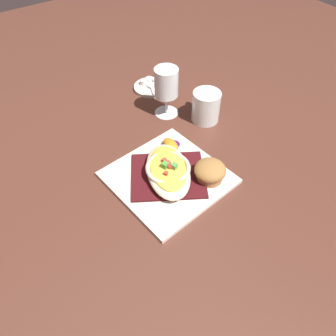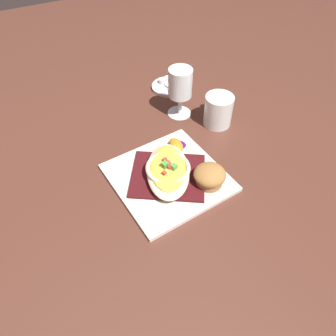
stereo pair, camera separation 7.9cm
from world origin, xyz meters
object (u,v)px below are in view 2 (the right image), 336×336
Objects in this scene: creamer_saucer at (169,87)px; spoon at (169,85)px; orange_garnish at (176,145)px; stemmed_glass at (180,86)px; creamer_cup_2 at (162,81)px; gratin_dish at (168,169)px; creamer_cup_1 at (168,79)px; creamer_cup_0 at (174,80)px; square_plate at (168,178)px; coffee_mug at (218,112)px; muffin at (210,176)px.

creamer_saucer is 0.01m from spoon.
orange_garnish is 0.18m from stemmed_glass.
stemmed_glass is 6.24× the size of creamer_cup_2.
orange_garnish is at bearing 66.61° from creamer_saucer.
orange_garnish is 0.32m from creamer_cup_2.
spoon reaches higher than creamer_saucer.
creamer_cup_1 is (-0.20, -0.38, -0.02)m from gratin_dish.
spoon is at bearing 22.95° from creamer_cup_0.
creamer_cup_0 reaches higher than square_plate.
spoon is (0.04, -0.22, -0.03)m from coffee_mug.
creamer_cup_2 is (-0.18, -0.38, -0.02)m from gratin_dish.
creamer_cup_0 is at bearing -85.58° from coffee_mug.
creamer_cup_1 is (-0.01, -0.03, 0.00)m from spoon.
creamer_cup_1 is (-0.04, -0.16, -0.08)m from stemmed_glass.
spoon is (-0.03, -0.13, -0.08)m from stemmed_glass.
coffee_mug is 0.26m from creamer_cup_1.
creamer_saucer is 4.73× the size of creamer_cup_0.
stemmed_glass is 0.18m from creamer_cup_2.
coffee_mug is 0.13m from stemmed_glass.
spoon is at bearing -103.54° from stemmed_glass.
orange_garnish is 2.75× the size of creamer_cup_0.
coffee_mug is at bearing 94.42° from creamer_cup_0.
square_plate is 0.41m from creamer_saucer.
coffee_mug is at bearing -150.16° from square_plate.
stemmed_glass is at bearing 76.20° from creamer_saucer.
creamer_saucer is at bearing -104.34° from muffin.
creamer_cup_0 is (-0.21, -0.37, 0.01)m from square_plate.
creamer_cup_2 is at bearing -114.57° from square_plate.
muffin is at bearing 75.40° from stemmed_glass.
stemmed_glass is (-0.15, -0.22, 0.09)m from square_plate.
spoon is (-0.19, -0.36, 0.01)m from square_plate.
orange_garnish is 0.32m from creamer_cup_0.
creamer_cup_1 is at bearing -48.14° from creamer_cup_0.
stemmed_glass is (0.08, -0.09, 0.06)m from coffee_mug.
muffin is at bearing 52.41° from coffee_mug.
square_plate is 10.91× the size of creamer_cup_2.
creamer_cup_2 reaches higher than spoon.
orange_garnish reaches higher than creamer_cup_2.
square_plate is at bearing -114.73° from gratin_dish.
creamer_cup_1 is (-0.13, -0.30, -0.00)m from orange_garnish.
gratin_dish is at bearing 60.02° from creamer_cup_0.
orange_garnish is at bearing 63.10° from creamer_cup_0.
gratin_dish reaches higher than creamer_cup_1.
creamer_cup_1 is at bearing -113.31° from orange_garnish.
gratin_dish reaches higher than spoon.
stemmed_glass is (-0.09, -0.14, 0.08)m from orange_garnish.
stemmed_glass is (-0.15, -0.22, 0.06)m from gratin_dish.
creamer_cup_1 is (-0.12, -0.45, -0.02)m from muffin.
creamer_cup_2 is (-0.02, -0.16, -0.08)m from stemmed_glass.
stemmed_glass is at bearing 74.90° from creamer_cup_1.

